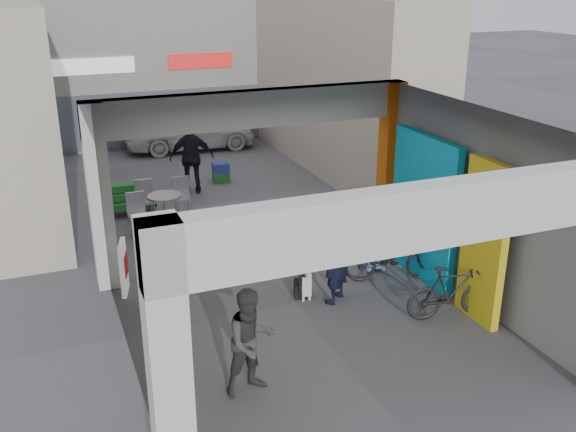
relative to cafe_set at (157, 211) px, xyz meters
name	(u,v)px	position (x,y,z in m)	size (l,w,h in m)	color
ground	(295,304)	(1.52, -4.78, -0.35)	(90.00, 90.00, 0.00)	#505055
arcade_canopy	(347,193)	(2.06, -5.60, 1.95)	(6.40, 6.45, 6.40)	#BBBCB7
far_building	(142,21)	(1.52, 9.21, 3.64)	(18.00, 4.08, 8.00)	white
plaza_bldg_left	(7,107)	(-2.98, 2.72, 2.15)	(2.00, 9.00, 5.00)	#ABA08E
plaza_bldg_right	(340,85)	(6.02, 2.72, 2.15)	(2.00, 9.00, 5.00)	#ABA08E
bollard_left	(172,246)	(-0.16, -2.37, 0.08)	(0.09, 0.09, 0.85)	#909498
bollard_center	(252,230)	(1.55, -2.30, 0.14)	(0.09, 0.09, 0.98)	#909498
bollard_right	(323,225)	(3.11, -2.50, 0.10)	(0.09, 0.09, 0.89)	#909498
advert_board_near	(165,378)	(-1.22, -6.89, 0.16)	(0.19, 0.55, 1.00)	silver
advert_board_far	(124,267)	(-1.22, -3.18, 0.16)	(0.21, 0.55, 1.00)	silver
cafe_set	(157,211)	(0.00, 0.00, 0.00)	(1.62, 1.31, 0.98)	#96959A
produce_stand	(132,202)	(-0.45, 0.98, -0.06)	(1.12, 0.61, 0.74)	black
crate_stack	(221,173)	(2.30, 2.61, -0.07)	(0.47, 0.37, 0.56)	#17531B
border_collie	(304,283)	(1.76, -4.61, -0.06)	(0.27, 0.52, 0.72)	black
man_with_dog	(336,254)	(2.24, -4.92, 0.56)	(0.67, 0.44, 1.82)	black
man_back_turned	(251,342)	(-0.01, -6.89, 0.45)	(0.77, 0.60, 1.59)	#39393B
man_elderly	(374,235)	(3.53, -3.99, 0.38)	(0.71, 0.47, 1.46)	#5C84B4
man_crates	(192,157)	(1.34, 1.98, 0.64)	(1.15, 0.48, 1.97)	black
bicycle_front	(391,257)	(3.60, -4.56, 0.13)	(0.63, 1.81, 0.95)	black
bicycle_rear	(452,292)	(3.82, -6.20, 0.14)	(0.46, 1.62, 0.97)	black
white_van	(190,128)	(2.37, 6.51, 0.38)	(1.72, 4.27, 1.45)	silver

